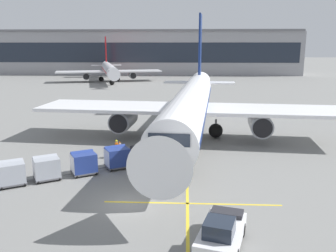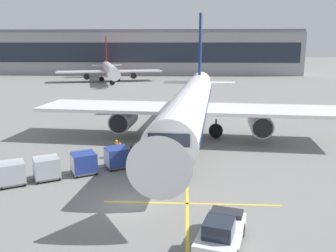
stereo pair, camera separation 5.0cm
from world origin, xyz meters
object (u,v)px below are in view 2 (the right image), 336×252
Objects in this scene: baggage_cart_fourth at (11,173)px; ground_crew_marshaller at (149,161)px; belt_loader at (148,151)px; ground_crew_by_loader at (119,155)px; baggage_cart_lead at (117,157)px; distant_airplane at (110,70)px; ground_crew_by_carts at (136,162)px; ground_crew_wingwalker at (117,147)px; safety_cone_engine_keepout at (120,144)px; baggage_cart_third at (47,168)px; pushback_tug at (221,232)px; baggage_cart_second at (84,163)px; parked_airplane at (191,105)px.

baggage_cart_fourth reaches higher than ground_crew_marshaller.
belt_loader reaches higher than ground_crew_by_loader.
baggage_cart_fourth is at bearing -146.20° from ground_crew_by_loader.
baggage_cart_lead is 76.77m from distant_airplane.
ground_crew_wingwalker is at bearing 119.64° from ground_crew_by_carts.
distant_airplane reaches higher than ground_crew_by_loader.
ground_crew_by_carts is at bearing -48.78° from ground_crew_by_loader.
belt_loader reaches higher than baggage_cart_fourth.
baggage_cart_third is at bearing -113.19° from safety_cone_engine_keepout.
distant_airplane is at bearing 104.52° from belt_loader.
baggage_cart_third reaches higher than ground_crew_by_carts.
baggage_cart_lead reaches higher than ground_crew_by_carts.
pushback_tug is at bearing -69.50° from belt_loader.
ground_crew_marshaller is 1.00× the size of ground_crew_wingwalker.
baggage_cart_lead is 1.00× the size of baggage_cart_third.
pushback_tug is at bearing -35.20° from baggage_cart_third.
baggage_cart_second is at bearing -138.03° from ground_crew_by_loader.
parked_airplane is at bearing 53.18° from baggage_cart_second.
baggage_cart_lead is at bearing 34.56° from baggage_cart_second.
ground_crew_marshaller is (1.04, 0.37, 0.00)m from ground_crew_by_carts.
pushback_tug reaches higher than ground_crew_by_carts.
parked_airplane is 9.24× the size of pushback_tug.
baggage_cart_lead is 1.00× the size of baggage_cart_fourth.
baggage_cart_fourth is (-2.23, -1.28, 0.00)m from baggage_cart_third.
ground_crew_marshaller is at bearing 7.04° from baggage_cart_second.
ground_crew_by_carts is at bearing -76.57° from distant_airplane.
baggage_cart_third is at bearing -148.81° from baggage_cart_lead.
baggage_cart_lead is at bearing 160.44° from ground_crew_marshaller.
belt_loader is at bearing -50.41° from safety_cone_engine_keepout.
baggage_cart_fourth is 1.58× the size of ground_crew_by_loader.
baggage_cart_second is (-4.86, -4.06, 0.19)m from belt_loader.
ground_crew_by_loader is at bearing -142.58° from belt_loader.
parked_airplane is 20.25m from baggage_cart_fourth.
belt_loader is at bearing -117.35° from parked_airplane.
safety_cone_engine_keepout is at bearing 59.71° from baggage_cart_fourth.
distant_airplane reaches higher than ground_crew_marshaller.
safety_cone_engine_keepout is (4.07, 9.51, -0.68)m from baggage_cart_third.
parked_airplane is 22.64m from pushback_tug.
distant_airplane is at bearing 100.31° from baggage_cart_second.
belt_loader is 75.02m from distant_airplane.
ground_crew_by_loader is (5.14, 3.65, -0.00)m from baggage_cart_third.
ground_crew_marshaller is (5.33, 0.66, -0.00)m from baggage_cart_second.
ground_crew_by_loader is (-2.32, -1.77, 0.18)m from belt_loader.
parked_airplane is at bearing 68.27° from ground_crew_by_carts.
belt_loader is 1.86× the size of baggage_cart_lead.
baggage_cart_second is 5.50m from baggage_cart_fourth.
ground_crew_by_carts is (1.75, -2.00, 0.00)m from ground_crew_by_loader.
ground_crew_wingwalker is (-8.42, 15.01, 0.17)m from pushback_tug.
baggage_cart_lead is at bearing -135.47° from belt_loader.
parked_airplane is at bearing 26.94° from safety_cone_engine_keepout.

